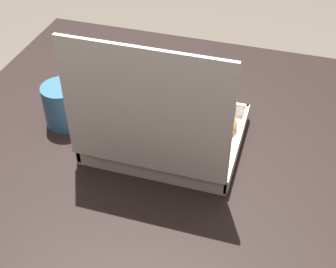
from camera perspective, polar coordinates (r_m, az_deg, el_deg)
dining_table at (r=1.10m, az=-0.43°, el=-5.38°), size 1.02×0.97×0.75m
donut_box at (r=0.98m, az=-0.88°, el=0.57°), size 0.32×0.27×0.31m
coffee_mug at (r=1.08m, az=-12.67°, el=3.53°), size 0.09×0.09×0.10m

